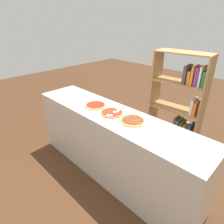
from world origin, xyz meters
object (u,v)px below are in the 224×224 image
object	(u,v)px
pizza_plain_0	(95,105)
pizza_spinach_2	(133,120)
bookshelf	(182,112)
pizza_mozzarella_1	(112,113)

from	to	relation	value
pizza_plain_0	pizza_spinach_2	size ratio (longest dim) A/B	0.97
pizza_plain_0	pizza_spinach_2	bearing A→B (deg)	2.53
bookshelf	pizza_plain_0	bearing A→B (deg)	-127.97
pizza_mozzarella_1	bookshelf	distance (m)	1.07
pizza_plain_0	pizza_mozzarella_1	xyz separation A→B (m)	(0.31, 0.00, -0.00)
pizza_plain_0	pizza_mozzarella_1	world-z (taller)	pizza_mozzarella_1
bookshelf	pizza_spinach_2	bearing A→B (deg)	-98.56
pizza_mozzarella_1	pizza_spinach_2	xyz separation A→B (m)	(0.31, 0.02, 0.00)
pizza_plain_0	bookshelf	size ratio (longest dim) A/B	0.17
pizza_plain_0	pizza_spinach_2	distance (m)	0.61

